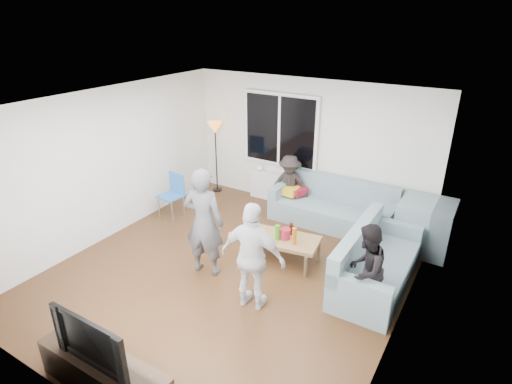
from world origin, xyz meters
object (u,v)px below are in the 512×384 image
Objects in this scene: sofa_back_section at (332,204)px; spectator_right at (366,270)px; sofa_right_section at (379,259)px; player_left at (204,222)px; floor_lamp at (216,158)px; coffee_table at (284,249)px; spectator_back at (289,185)px; side_chair at (171,196)px; tv_console at (105,375)px; television at (97,337)px; player_right at (253,257)px.

sofa_back_section is 2.46m from spectator_right.
player_left is (-2.35, -1.04, 0.43)m from sofa_right_section.
spectator_right is (4.07, -2.29, -0.14)m from floor_lamp.
coffee_table is 0.92× the size of spectator_back.
side_chair reaches higher than tv_console.
floor_lamp is at bearing 175.98° from sofa_back_section.
player_left is 2.37m from television.
side_chair is at bearing -34.33° from player_right.
spectator_back reaches higher than sofa_right_section.
sofa_right_section is at bearing 60.53° from tv_console.
side_chair is at bearing 122.09° from television.
player_right is (-1.30, -1.36, 0.34)m from sofa_right_section.
floor_lamp is 1.30× the size of spectator_back.
sofa_right_section is at bearing -47.90° from sofa_back_section.
side_chair is at bearing -154.93° from sofa_back_section.
side_chair is at bearing 174.84° from coffee_table.
player_right is at bearing -82.32° from coffee_table.
television reaches higher than sofa_right_section.
player_right reaches higher than side_chair.
sofa_right_section is 1.25× the size of tv_console.
floor_lamp reaches higher than sofa_back_section.
television is (-1.90, -2.68, 0.09)m from spectator_right.
side_chair is 4.10m from television.
sofa_right_section reaches higher than coffee_table.
television reaches higher than side_chair.
floor_lamp is at bearing 97.69° from side_chair.
floor_lamp is 1.22× the size of spectator_right.
television is (2.17, -4.97, -0.05)m from floor_lamp.
player_left is at bearing 100.98° from television.
sofa_back_section and sofa_right_section have the same top height.
player_left is 1.11× the size of player_right.
spectator_right is at bearing -180.00° from sofa_right_section.
side_chair is at bearing 88.60° from sofa_right_section.
floor_lamp reaches higher than player_right.
tv_console is (-0.63, -4.77, -0.20)m from sofa_back_section.
sofa_back_section is at bearing 32.77° from side_chair.
tv_console is at bearing -100.40° from spectator_back.
player_left is at bearing 113.89° from sofa_right_section.
coffee_table is 1.63m from spectator_right.
player_left is (1.72, -1.14, 0.42)m from side_chair.
side_chair is 4.09m from tv_console.
sofa_right_section is 2.33× the size of side_chair.
player_left reaches higher than coffee_table.
sofa_back_section is at bearing -15.73° from spectator_back.
sofa_right_section is 3.87m from television.
sofa_right_section reaches higher than tv_console.
tv_console is 1.57× the size of television.
sofa_right_section is at bearing -167.72° from player_left.
sofa_right_section is (1.27, -1.41, 0.00)m from sofa_back_section.
spectator_right is (1.47, -0.54, 0.44)m from coffee_table.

